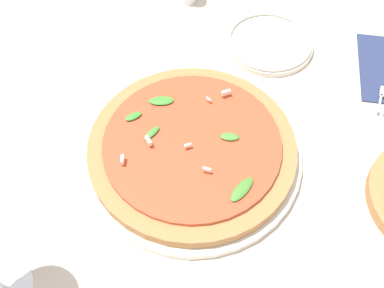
{
  "coord_description": "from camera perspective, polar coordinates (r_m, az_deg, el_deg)",
  "views": [
    {
      "loc": [
        0.36,
        -0.1,
        0.54
      ],
      "look_at": [
        0.01,
        -0.04,
        0.03
      ],
      "focal_mm": 42.0,
      "sensor_mm": 36.0,
      "label": 1
    }
  ],
  "objects": [
    {
      "name": "pizza_arugula_main",
      "position": [
        0.63,
        -0.0,
        -0.68
      ],
      "size": [
        0.31,
        0.31,
        0.05
      ],
      "color": "silver",
      "rests_on": "ground_plane"
    },
    {
      "name": "ground_plane",
      "position": [
        0.66,
        3.02,
        -0.59
      ],
      "size": [
        6.0,
        6.0,
        0.0
      ],
      "primitive_type": "plane",
      "color": "beige"
    },
    {
      "name": "side_plate_white",
      "position": [
        0.8,
        9.75,
        12.64
      ],
      "size": [
        0.15,
        0.15,
        0.02
      ],
      "color": "silver",
      "rests_on": "ground_plane"
    }
  ]
}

